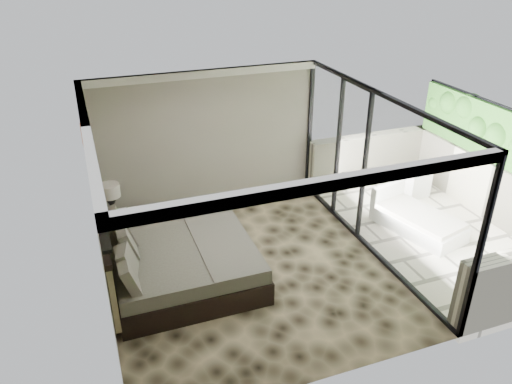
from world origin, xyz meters
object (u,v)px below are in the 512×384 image
object	(u,v)px
table_lamp	(111,196)
lounger	(416,220)
ottoman	(413,183)
nightstand	(115,229)
bed	(177,262)

from	to	relation	value
table_lamp	lounger	xyz separation A→B (m)	(5.36, -1.54, -0.72)
ottoman	lounger	distance (m)	1.50
ottoman	lounger	bearing A→B (deg)	-123.73
table_lamp	ottoman	distance (m)	6.24
nightstand	ottoman	size ratio (longest dim) A/B	0.94
ottoman	lounger	size ratio (longest dim) A/B	0.29
nightstand	ottoman	distance (m)	6.21
bed	lounger	bearing A→B (deg)	0.67
nightstand	lounger	size ratio (longest dim) A/B	0.27
bed	table_lamp	bearing A→B (deg)	116.45
nightstand	lounger	world-z (taller)	lounger
bed	table_lamp	size ratio (longest dim) A/B	3.68
bed	lounger	size ratio (longest dim) A/B	1.25
bed	nightstand	bearing A→B (deg)	116.51
bed	ottoman	bearing A→B (deg)	13.54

